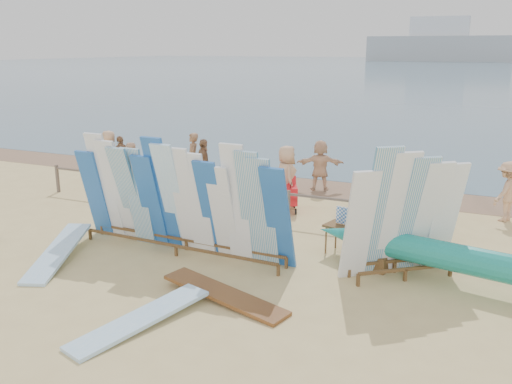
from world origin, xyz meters
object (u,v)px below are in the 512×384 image
at_px(stroller, 289,198).
at_px(beachgoer_4, 204,164).
at_px(side_surfboard_rack, 403,219).
at_px(flat_board_a, 59,261).
at_px(beachgoer_5, 320,165).
at_px(beachgoer_1, 193,159).
at_px(beachgoer_8, 414,189).
at_px(beachgoer_extra_1, 122,157).
at_px(beachgoer_7, 389,177).
at_px(flat_board_b, 141,325).
at_px(beach_chair_left, 259,205).
at_px(beachgoer_2, 133,168).
at_px(beachgoer_6, 286,177).
at_px(main_surfboard_rack, 179,202).
at_px(beachgoer_10, 435,202).
at_px(flat_board_c, 224,300).
at_px(vendor_table, 344,239).
at_px(beach_chair_right, 250,197).
at_px(beachgoer_0, 110,154).
at_px(outrigger_canoe, 463,261).
at_px(beachgoer_extra_0, 507,191).

xyz_separation_m(stroller, beachgoer_4, (-3.53, 1.33, 0.44)).
distance_m(side_surfboard_rack, stroller, 5.08).
relative_size(flat_board_a, stroller, 2.73).
distance_m(beachgoer_5, beachgoer_1, 4.35).
xyz_separation_m(flat_board_a, beachgoer_8, (6.72, 6.28, 0.85)).
relative_size(beachgoer_extra_1, beachgoer_1, 0.86).
bearing_deg(flat_board_a, beachgoer_7, 31.41).
relative_size(flat_board_b, beachgoer_8, 1.58).
bearing_deg(beachgoer_8, beachgoer_7, -141.50).
height_order(beach_chair_left, beachgoer_2, beachgoer_2).
xyz_separation_m(flat_board_a, beachgoer_6, (3.17, 5.89, 0.93)).
bearing_deg(side_surfboard_rack, main_surfboard_rack, 150.30).
bearing_deg(beachgoer_1, beachgoer_10, 43.99).
bearing_deg(beachgoer_2, flat_board_c, -99.77).
bearing_deg(beachgoer_5, vendor_table, 93.97).
relative_size(side_surfboard_rack, beachgoer_8, 1.65).
relative_size(stroller, beachgoer_1, 0.56).
relative_size(beachgoer_2, beachgoer_4, 1.00).
bearing_deg(flat_board_b, beachgoer_7, 91.93).
relative_size(beach_chair_right, beachgoer_6, 0.45).
relative_size(beachgoer_5, beachgoer_8, 0.98).
bearing_deg(main_surfboard_rack, beachgoer_6, 80.19).
xyz_separation_m(main_surfboard_rack, beach_chair_left, (0.44, 3.53, -0.95)).
distance_m(flat_board_b, beachgoer_0, 11.37).
relative_size(flat_board_c, beachgoer_6, 1.46).
relative_size(main_surfboard_rack, beachgoer_1, 3.07).
relative_size(side_surfboard_rack, beachgoer_5, 1.67).
distance_m(stroller, beachgoer_extra_1, 7.15).
relative_size(outrigger_canoe, beachgoer_7, 3.70).
relative_size(beachgoer_1, beachgoer_8, 1.04).
height_order(beach_chair_left, beach_chair_right, beach_chair_left).
height_order(side_surfboard_rack, vendor_table, side_surfboard_rack).
distance_m(beachgoer_7, beachgoer_8, 1.45).
xyz_separation_m(vendor_table, beachgoer_4, (-5.82, 3.96, 0.47)).
relative_size(beach_chair_right, beachgoer_7, 0.49).
bearing_deg(stroller, side_surfboard_rack, -67.51).
height_order(outrigger_canoe, beachgoer_1, beachgoer_1).
bearing_deg(vendor_table, beachgoer_extra_1, 171.68).
bearing_deg(beachgoer_4, stroller, -125.64).
bearing_deg(beach_chair_right, main_surfboard_rack, -88.67).
bearing_deg(beachgoer_0, beachgoer_4, 50.96).
distance_m(flat_board_a, beachgoer_extra_1, 7.96).
bearing_deg(vendor_table, beachgoer_7, 103.37).
bearing_deg(beachgoer_5, beachgoer_10, 123.39).
bearing_deg(beach_chair_left, beachgoer_6, 78.49).
xyz_separation_m(flat_board_a, beachgoer_0, (-4.03, 6.96, 0.85)).
bearing_deg(stroller, beachgoer_8, -12.61).
relative_size(side_surfboard_rack, flat_board_b, 1.04).
height_order(side_surfboard_rack, outrigger_canoe, side_surfboard_rack).
bearing_deg(beachgoer_extra_0, stroller, -47.10).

